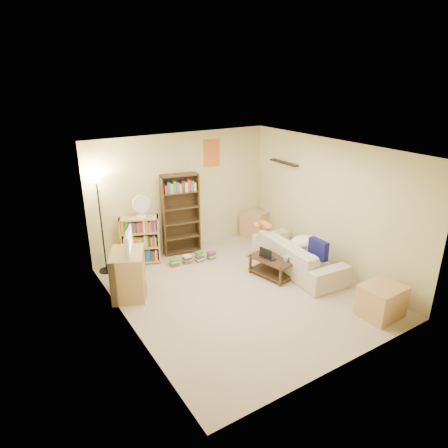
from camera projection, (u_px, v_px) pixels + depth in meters
The scene contains 19 objects.
room at pixel (244, 204), 6.45m from camera, with size 4.50×4.54×2.52m.
sofa at pixel (298, 255), 7.74m from camera, with size 0.99×2.16×0.61m, color beige.
navy_pillow at pixel (318, 249), 7.31m from camera, with size 0.40×0.12×0.36m, color #131453.
cream_blanket at pixel (303, 242), 7.77m from camera, with size 0.57×0.40×0.24m, color white.
tabby_cat at pixel (264, 225), 8.15m from camera, with size 0.49×0.20×0.17m.
coffee_table at pixel (272, 265), 7.50m from camera, with size 0.63×0.91×0.37m.
laptop at pixel (269, 256), 7.51m from camera, with size 0.27×0.39×0.03m, color black.
laptop_screen at pixel (265, 253), 7.40m from camera, with size 0.01×0.28×0.18m, color white.
mug at pixel (286, 259), 7.31m from camera, with size 0.12×0.12×0.10m, color silver.
tv_remote at pixel (264, 252), 7.69m from camera, with size 0.05×0.15×0.02m, color black.
tv_stand at pixel (128, 274), 6.80m from camera, with size 0.54×0.75×0.81m, color tan.
television at pixel (125, 242), 6.59m from camera, with size 0.35×0.64×0.38m, color black.
tall_bookshelf at pixel (181, 212), 8.25m from camera, with size 0.80×0.40×1.71m.
short_bookshelf at pixel (140, 240), 7.95m from camera, with size 0.82×0.56×0.98m.
desk_fan at pixel (141, 206), 7.68m from camera, with size 0.35×0.20×0.45m.
floor_lamp at pixel (98, 197), 7.22m from camera, with size 0.32×0.32×1.90m.
side_table at pixel (255, 224), 9.33m from camera, with size 0.52×0.52×0.60m, color tan.
end_cabinet at pixel (381, 301), 6.26m from camera, with size 0.64×0.53×0.53m, color tan.
book_stacks at pixel (194, 258), 8.10m from camera, with size 0.97×0.25×0.21m.
Camera 1 is at (-3.53, -5.02, 3.63)m, focal length 32.00 mm.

